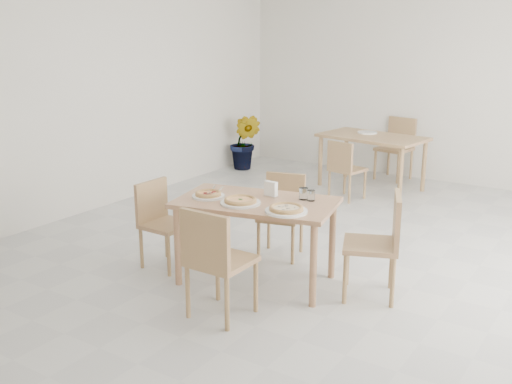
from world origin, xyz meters
The scene contains 21 objects.
main_table centered at (-0.09, -1.03, 0.66)m, with size 1.50×1.05×0.75m.
chair_south centered at (0.04, -1.81, 0.52)m, with size 0.45×0.45×0.90m.
chair_north centered at (-0.25, -0.32, 0.47)m, with size 0.49×0.49×0.81m.
chair_west centered at (-1.06, -1.20, 0.47)m, with size 0.41×0.41×0.81m.
chair_east centered at (0.94, -0.73, 0.52)m, with size 0.58×0.58×0.89m.
plate_margherita centered at (-0.15, -1.19, 0.76)m, with size 0.34×0.34×0.02m, color white.
plate_mushroom centered at (0.30, -1.18, 0.76)m, with size 0.35×0.35×0.02m, color white.
plate_pepperoni centered at (-0.50, -1.18, 0.76)m, with size 0.29×0.29×0.02m, color white.
pizza_margherita centered at (-0.15, -1.19, 0.78)m, with size 0.36×0.36×0.03m.
pizza_mushroom centered at (0.30, -1.18, 0.78)m, with size 0.32×0.32×0.03m.
pizza_pepperoni centered at (-0.50, -1.18, 0.78)m, with size 0.27×0.27×0.03m.
tumbler_a centered at (0.23, -0.78, 0.80)m, with size 0.08×0.08×0.10m, color white.
tumbler_b centered at (0.31, -0.78, 0.80)m, with size 0.07×0.07×0.09m, color white.
napkin_holder centered at (-0.05, -0.87, 0.82)m, with size 0.13×0.07×0.14m.
fork_a centered at (-0.65, -0.91, 0.75)m, with size 0.01×0.17×0.01m, color silver.
fork_b centered at (-0.57, -0.90, 0.75)m, with size 0.01×0.17×0.01m, color silver.
second_table centered at (-0.52, 2.54, 0.66)m, with size 1.50×0.99×0.75m.
chair_back_s centered at (-0.58, 1.79, 0.45)m, with size 0.46×0.46×0.78m.
chair_back_n centered at (-0.43, 3.30, 0.53)m, with size 0.51×0.51×0.91m.
plate_empty centered at (-0.66, 2.69, 0.76)m, with size 0.27×0.27×0.02m, color white.
potted_plant centered at (-2.65, 2.53, 0.44)m, with size 0.49×0.39×0.88m, color #336B20.
Camera 1 is at (2.64, -5.18, 2.19)m, focal length 42.00 mm.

